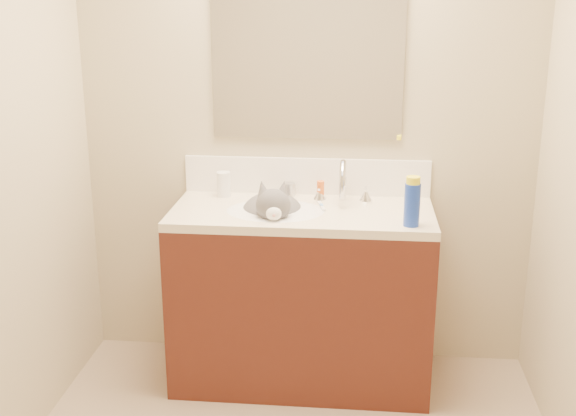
% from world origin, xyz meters
% --- Properties ---
extents(room_shell, '(2.24, 2.54, 2.52)m').
position_xyz_m(room_shell, '(0.00, 0.00, 1.49)').
color(room_shell, tan).
rests_on(room_shell, ground).
extents(vanity_cabinet, '(1.20, 0.55, 0.82)m').
position_xyz_m(vanity_cabinet, '(0.00, 0.97, 0.41)').
color(vanity_cabinet, '#461B12').
rests_on(vanity_cabinet, ground).
extents(counter_slab, '(1.20, 0.55, 0.04)m').
position_xyz_m(counter_slab, '(0.00, 0.97, 0.84)').
color(counter_slab, beige).
rests_on(counter_slab, vanity_cabinet).
extents(basin, '(0.45, 0.36, 0.14)m').
position_xyz_m(basin, '(-0.12, 0.94, 0.79)').
color(basin, white).
rests_on(basin, vanity_cabinet).
extents(faucet, '(0.28, 0.20, 0.21)m').
position_xyz_m(faucet, '(0.18, 1.11, 0.95)').
color(faucet, silver).
rests_on(faucet, counter_slab).
extents(cat, '(0.38, 0.43, 0.33)m').
position_xyz_m(cat, '(-0.14, 0.98, 0.83)').
color(cat, '#514F51').
rests_on(cat, basin).
extents(backsplash, '(1.20, 0.02, 0.18)m').
position_xyz_m(backsplash, '(0.00, 1.24, 0.95)').
color(backsplash, white).
rests_on(backsplash, counter_slab).
extents(mirror, '(0.90, 0.02, 0.80)m').
position_xyz_m(mirror, '(0.00, 1.24, 1.54)').
color(mirror, white).
rests_on(mirror, room_shell).
extents(pill_bottle, '(0.09, 0.09, 0.12)m').
position_xyz_m(pill_bottle, '(-0.40, 1.16, 0.92)').
color(pill_bottle, white).
rests_on(pill_bottle, counter_slab).
extents(pill_label, '(0.08, 0.08, 0.04)m').
position_xyz_m(pill_label, '(-0.40, 1.16, 0.90)').
color(pill_label, '#F35028').
rests_on(pill_label, pill_bottle).
extents(silver_jar, '(0.07, 0.07, 0.06)m').
position_xyz_m(silver_jar, '(-0.08, 1.19, 0.89)').
color(silver_jar, '#B7B7BC').
rests_on(silver_jar, counter_slab).
extents(amber_bottle, '(0.04, 0.04, 0.09)m').
position_xyz_m(amber_bottle, '(0.07, 1.16, 0.90)').
color(amber_bottle, orange).
rests_on(amber_bottle, counter_slab).
extents(toothbrush, '(0.05, 0.14, 0.01)m').
position_xyz_m(toothbrush, '(0.09, 1.02, 0.87)').
color(toothbrush, white).
rests_on(toothbrush, counter_slab).
extents(toothbrush_head, '(0.02, 0.03, 0.01)m').
position_xyz_m(toothbrush_head, '(0.09, 1.02, 0.87)').
color(toothbrush_head, '#71B0F0').
rests_on(toothbrush_head, counter_slab).
extents(spray_can, '(0.07, 0.07, 0.19)m').
position_xyz_m(spray_can, '(0.48, 0.79, 0.95)').
color(spray_can, '#1A39B6').
rests_on(spray_can, counter_slab).
extents(spray_cap, '(0.06, 0.06, 0.04)m').
position_xyz_m(spray_cap, '(0.48, 0.79, 1.06)').
color(spray_cap, '#FFF11A').
rests_on(spray_cap, spray_can).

